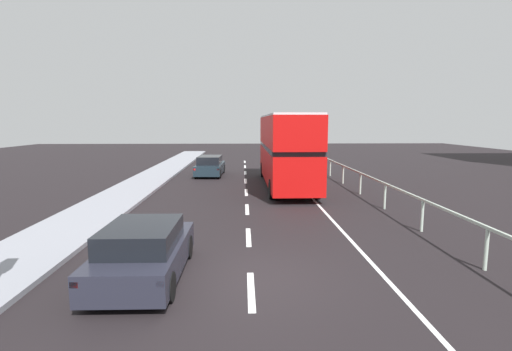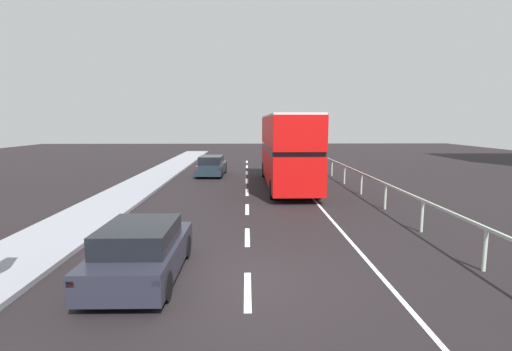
{
  "view_description": "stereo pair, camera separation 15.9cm",
  "coord_description": "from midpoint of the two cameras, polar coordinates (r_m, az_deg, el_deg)",
  "views": [
    {
      "loc": [
        -0.17,
        -8.89,
        3.76
      ],
      "look_at": [
        0.38,
        7.14,
        1.53
      ],
      "focal_mm": 26.68,
      "sensor_mm": 36.0,
      "label": 1
    },
    {
      "loc": [
        -0.01,
        -8.9,
        3.76
      ],
      "look_at": [
        0.38,
        7.14,
        1.53
      ],
      "focal_mm": 26.68,
      "sensor_mm": 36.0,
      "label": 2
    }
  ],
  "objects": [
    {
      "name": "sedan_car_ahead",
      "position": [
        27.43,
        -6.49,
        1.42
      ],
      "size": [
        1.95,
        4.33,
        1.41
      ],
      "rotation": [
        0.0,
        0.0,
        -0.04
      ],
      "color": "#192731",
      "rests_on": "ground"
    },
    {
      "name": "bridge_side_railing",
      "position": [
        19.13,
        17.3,
        -0.94
      ],
      "size": [
        0.1,
        42.0,
        1.16
      ],
      "color": "#ADBCAE",
      "rests_on": "ground"
    },
    {
      "name": "double_decker_bus_red",
      "position": [
        22.47,
        4.88,
        4.07
      ],
      "size": [
        2.59,
        10.76,
        4.21
      ],
      "rotation": [
        0.0,
        0.0,
        0.01
      ],
      "color": "red",
      "rests_on": "ground"
    },
    {
      "name": "lane_paint_markings",
      "position": [
        17.78,
        5.36,
        -4.31
      ],
      "size": [
        3.44,
        46.0,
        0.01
      ],
      "color": "silver",
      "rests_on": "ground"
    },
    {
      "name": "hatchback_car_near",
      "position": [
        9.79,
        -16.35,
        -10.85
      ],
      "size": [
        1.9,
        4.03,
        1.37
      ],
      "rotation": [
        0.0,
        0.0,
        -0.01
      ],
      "color": "#232431",
      "rests_on": "ground"
    },
    {
      "name": "ground_plane",
      "position": [
        9.68,
        -0.79,
        -15.27
      ],
      "size": [
        73.16,
        120.0,
        0.1
      ],
      "primitive_type": "cube",
      "color": "black"
    }
  ]
}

